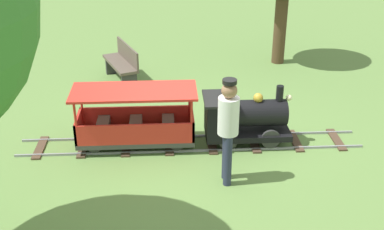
{
  "coord_description": "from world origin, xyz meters",
  "views": [
    {
      "loc": [
        7.32,
        -0.25,
        4.14
      ],
      "look_at": [
        0.0,
        0.16,
        0.55
      ],
      "focal_mm": 46.77,
      "sensor_mm": 36.0,
      "label": 1
    }
  ],
  "objects_px": {
    "locomotive": "(242,117)",
    "park_bench": "(122,64)",
    "conductor_person": "(228,123)",
    "passenger_car": "(136,123)"
  },
  "relations": [
    {
      "from": "passenger_car",
      "to": "park_bench",
      "type": "distance_m",
      "value": 2.9
    },
    {
      "from": "locomotive",
      "to": "passenger_car",
      "type": "height_order",
      "value": "locomotive"
    },
    {
      "from": "conductor_person",
      "to": "passenger_car",
      "type": "bearing_deg",
      "value": -129.38
    },
    {
      "from": "passenger_car",
      "to": "conductor_person",
      "type": "bearing_deg",
      "value": 50.62
    },
    {
      "from": "passenger_car",
      "to": "conductor_person",
      "type": "distance_m",
      "value": 1.85
    },
    {
      "from": "conductor_person",
      "to": "park_bench",
      "type": "height_order",
      "value": "conductor_person"
    },
    {
      "from": "locomotive",
      "to": "passenger_car",
      "type": "bearing_deg",
      "value": -90.0
    },
    {
      "from": "conductor_person",
      "to": "park_bench",
      "type": "xyz_separation_m",
      "value": [
        -3.99,
        -1.78,
        -0.54
      ]
    },
    {
      "from": "locomotive",
      "to": "conductor_person",
      "type": "height_order",
      "value": "conductor_person"
    },
    {
      "from": "locomotive",
      "to": "park_bench",
      "type": "bearing_deg",
      "value": -142.91
    }
  ]
}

